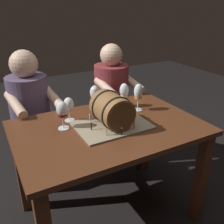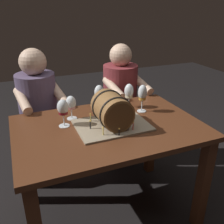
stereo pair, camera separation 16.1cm
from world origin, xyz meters
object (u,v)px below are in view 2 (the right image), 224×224
(dining_table, at_px, (109,142))
(wine_glass_amber, at_px, (142,94))
(wine_glass_rose, at_px, (71,104))
(person_seated_left, at_px, (41,123))
(wine_glass_red, at_px, (63,109))
(wine_glass_white, at_px, (129,92))
(wine_glass_empty, at_px, (99,93))
(person_seated_right, at_px, (120,111))
(barrel_cake, at_px, (112,112))

(dining_table, xyz_separation_m, wine_glass_amber, (0.31, 0.13, 0.26))
(wine_glass_rose, height_order, person_seated_left, person_seated_left)
(wine_glass_red, relative_size, wine_glass_white, 0.99)
(wine_glass_red, bearing_deg, wine_glass_empty, 32.14)
(person_seated_right, bearing_deg, barrel_cake, -118.19)
(dining_table, relative_size, wine_glass_red, 6.59)
(dining_table, relative_size, person_seated_right, 1.05)
(barrel_cake, xyz_separation_m, wine_glass_rose, (-0.22, 0.21, 0.01))
(wine_glass_rose, xyz_separation_m, wine_glass_red, (-0.07, -0.09, 0.01))
(wine_glass_empty, bearing_deg, wine_glass_red, -147.86)
(wine_glass_white, relative_size, person_seated_right, 0.16)
(dining_table, bearing_deg, wine_glass_rose, 135.66)
(person_seated_right, bearing_deg, wine_glass_rose, -141.29)
(dining_table, relative_size, wine_glass_rose, 7.23)
(wine_glass_rose, bearing_deg, wine_glass_amber, -7.66)
(barrel_cake, bearing_deg, wine_glass_rose, 135.94)
(wine_glass_red, bearing_deg, person_seated_right, 40.40)
(wine_glass_white, bearing_deg, wine_glass_rose, -175.07)
(wine_glass_red, xyz_separation_m, wine_glass_white, (0.53, 0.13, -0.00))
(wine_glass_red, bearing_deg, wine_glass_rose, 51.01)
(wine_glass_rose, distance_m, wine_glass_empty, 0.26)
(wine_glass_empty, distance_m, person_seated_right, 0.60)
(barrel_cake, distance_m, wine_glass_rose, 0.30)
(dining_table, height_order, person_seated_left, person_seated_left)
(barrel_cake, xyz_separation_m, wine_glass_white, (0.24, 0.25, 0.02))
(dining_table, bearing_deg, wine_glass_empty, 82.10)
(dining_table, distance_m, person_seated_right, 0.76)
(wine_glass_rose, height_order, wine_glass_red, wine_glass_red)
(dining_table, height_order, wine_glass_amber, wine_glass_amber)
(barrel_cake, distance_m, wine_glass_red, 0.31)
(wine_glass_empty, height_order, person_seated_right, person_seated_right)
(wine_glass_empty, bearing_deg, wine_glass_white, -17.28)
(dining_table, distance_m, wine_glass_rose, 0.37)
(wine_glass_rose, height_order, wine_glass_white, wine_glass_white)
(wine_glass_rose, bearing_deg, wine_glass_empty, 23.82)
(dining_table, relative_size, wine_glass_empty, 6.64)
(wine_glass_amber, bearing_deg, dining_table, -158.04)
(wine_glass_red, height_order, person_seated_left, person_seated_left)
(wine_glass_amber, bearing_deg, wine_glass_rose, 172.34)
(dining_table, bearing_deg, barrel_cake, -40.59)
(person_seated_left, xyz_separation_m, person_seated_right, (0.75, -0.00, -0.01))
(wine_glass_red, distance_m, person_seated_left, 0.66)
(barrel_cake, relative_size, person_seated_right, 0.40)
(wine_glass_rose, xyz_separation_m, wine_glass_empty, (0.24, 0.11, 0.01))
(wine_glass_empty, height_order, wine_glass_white, wine_glass_white)
(wine_glass_white, xyz_separation_m, person_seated_left, (-0.63, 0.42, -0.34))
(dining_table, relative_size, barrel_cake, 2.60)
(wine_glass_amber, bearing_deg, wine_glass_white, 116.98)
(barrel_cake, distance_m, person_seated_left, 0.84)
(wine_glass_rose, relative_size, person_seated_right, 0.14)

